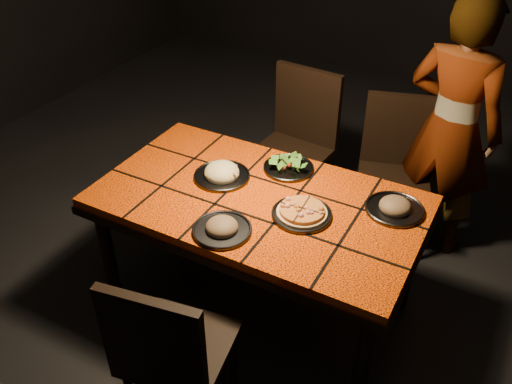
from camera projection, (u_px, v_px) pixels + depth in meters
The scene contains 11 objects.
room_shell at pixel (259, 51), 2.24m from camera, with size 6.04×7.04×3.08m.
dining_table at pixel (258, 210), 2.72m from camera, with size 1.62×0.92×0.75m.
chair_near at pixel (169, 350), 2.18m from camera, with size 0.49×0.49×0.93m.
chair_far_left at pixel (298, 137), 3.51m from camera, with size 0.49×0.49×1.01m.
chair_far_right at pixel (395, 163), 3.32m from camera, with size 0.53×0.53×0.95m.
diner at pixel (451, 129), 3.13m from camera, with size 0.59×0.39×1.61m, color brown.
plate_pizza at pixel (302, 213), 2.54m from camera, with size 0.29×0.29×0.04m.
plate_pasta at pixel (222, 173), 2.80m from camera, with size 0.29×0.29×0.10m.
plate_salad at pixel (289, 165), 2.87m from camera, with size 0.27×0.27×0.07m.
plate_mushroom_a at pixel (222, 227), 2.44m from camera, with size 0.27×0.27×0.09m.
plate_mushroom_b at pixel (395, 207), 2.57m from camera, with size 0.28×0.28×0.09m.
Camera 1 is at (1.02, -1.90, 2.32)m, focal length 38.00 mm.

